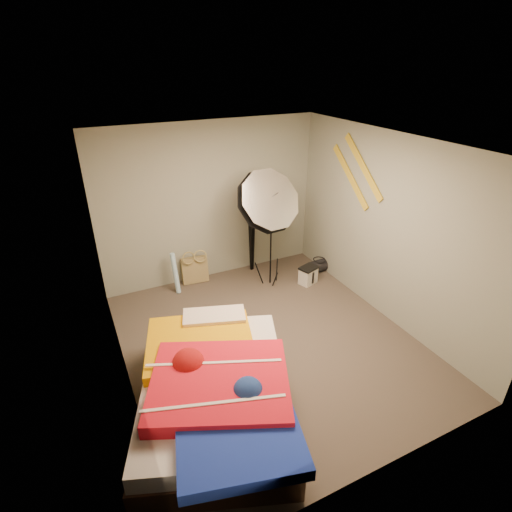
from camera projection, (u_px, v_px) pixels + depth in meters
floor at (269, 342)px, 5.16m from camera, size 4.00×4.00×0.00m
ceiling at (273, 146)px, 4.03m from camera, size 4.00×4.00×0.00m
wall_back at (211, 203)px, 6.20m from camera, size 3.50×0.00×3.50m
wall_front at (396, 364)px, 2.99m from camera, size 3.50×0.00×3.50m
wall_left at (114, 291)px, 3.91m from camera, size 0.00×4.00×4.00m
wall_right at (388, 230)px, 5.28m from camera, size 0.00×4.00×4.00m
tote_bag at (195, 270)px, 6.45m from camera, size 0.44×0.23×0.43m
wrapping_roll at (175, 273)px, 6.12m from camera, size 0.10×0.19×0.65m
camera_case at (308, 276)px, 6.42m from camera, size 0.32×0.27×0.27m
duffel_bag at (319, 266)px, 6.79m from camera, size 0.35×0.23×0.21m
wall_stripe_upper at (363, 167)px, 5.44m from camera, size 0.02×0.91×0.78m
wall_stripe_lower at (350, 177)px, 5.73m from camera, size 0.02×0.91×0.78m
bed at (216, 389)px, 4.03m from camera, size 2.07×2.54×0.61m
photo_umbrella at (266, 202)px, 5.68m from camera, size 1.15×0.83×2.01m
camera_tripod at (252, 225)px, 6.53m from camera, size 0.09×0.09×1.43m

